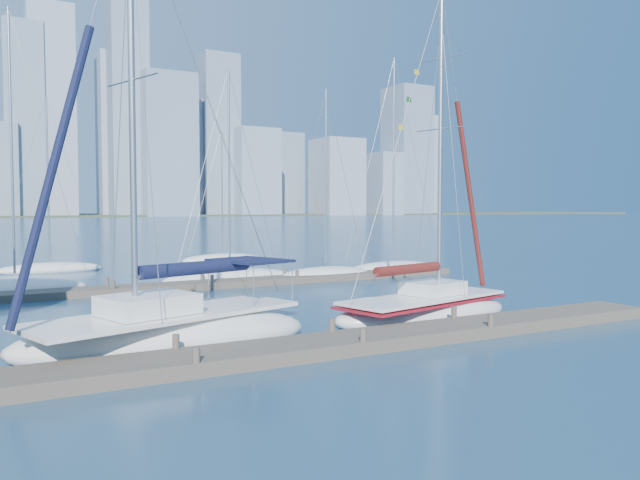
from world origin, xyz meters
TOP-DOWN VIEW (x-y plane):
  - ground at (0.00, 0.00)m, footprint 700.00×700.00m
  - near_dock at (0.00, 0.00)m, footprint 26.00×2.00m
  - far_dock at (2.00, 16.00)m, footprint 30.00×1.80m
  - sailboat_navy at (-4.70, 2.92)m, footprint 9.71×5.67m
  - sailboat_maroon at (5.18, 2.82)m, footprint 8.21×4.21m
  - bg_boat_0 at (-8.14, 18.16)m, footprint 7.14×4.31m
  - bg_boat_2 at (3.06, 18.00)m, footprint 8.15×5.26m
  - bg_boat_3 at (8.74, 16.72)m, footprint 6.48×3.28m
  - bg_boat_4 at (14.44, 17.74)m, footprint 7.14×2.85m
  - bg_boat_6 at (-5.49, 28.99)m, footprint 6.89×3.54m
  - bg_boat_7 at (7.36, 31.00)m, footprint 6.83×3.98m
  - skyline at (15.82, 290.53)m, footprint 502.37×51.31m

SIDE VIEW (x-z plane):
  - ground at x=0.00m, z-range 0.00..0.00m
  - far_dock at x=2.00m, z-range 0.00..0.36m
  - near_dock at x=0.00m, z-range 0.00..0.40m
  - bg_boat_7 at x=7.36m, z-range -5.14..5.58m
  - bg_boat_6 at x=-5.49m, z-range -5.71..6.16m
  - bg_boat_2 at x=3.06m, z-range -6.00..6.51m
  - bg_boat_3 at x=8.74m, z-range -5.60..6.11m
  - bg_boat_4 at x=14.44m, z-range -6.92..7.49m
  - bg_boat_0 at x=-8.14m, z-range -6.90..7.48m
  - sailboat_navy at x=-4.70m, z-range -6.09..8.20m
  - sailboat_maroon at x=5.18m, z-range -5.50..7.65m
  - skyline at x=15.82m, z-range -21.55..89.73m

